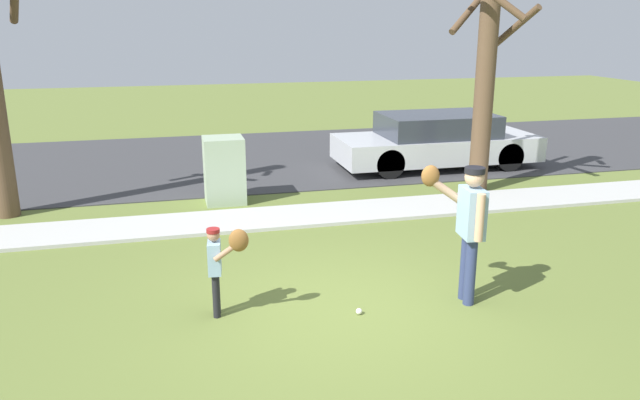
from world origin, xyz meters
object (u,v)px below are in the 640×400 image
Objects in this scene: utility_cabinet at (224,170)px; person_adult at (467,219)px; baseball at (359,311)px; parked_sedan_silver at (436,141)px; street_tree_near at (487,62)px; person_child at (221,258)px.

person_adult is at bearing -64.58° from utility_cabinet.
person_adult is 22.63× the size of baseball.
parked_sedan_silver is (2.66, 6.71, -0.43)m from person_adult.
utility_cabinet is (-2.37, 4.99, -0.43)m from person_adult.
street_tree_near is at bearing 49.50° from baseball.
parked_sedan_silver is (3.99, 6.75, 0.58)m from baseball.
street_tree_near is (2.63, 4.59, 1.48)m from person_adult.
person_adult is at bearing 1.04° from person_child.
parked_sedan_silver is at bearing -104.67° from person_adult.
utility_cabinet is (0.50, 4.70, -0.10)m from person_child.
baseball is (-1.33, -0.05, -1.01)m from person_adult.
parked_sedan_silver reaches higher than baseball.
person_adult is at bearing -119.79° from street_tree_near.
person_child reaches higher than baseball.
baseball is 0.02× the size of street_tree_near.
person_adult reaches higher than baseball.
parked_sedan_silver is at bearing 59.43° from baseball.
person_child is at bearing -130.77° from parked_sedan_silver.
utility_cabinet reaches higher than person_child.
person_child is 0.24× the size of parked_sedan_silver.
street_tree_near is (3.96, 4.64, 2.49)m from baseball.
utility_cabinet is 5.37m from street_tree_near.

